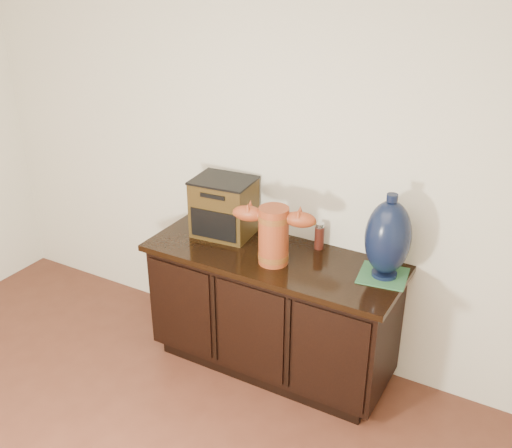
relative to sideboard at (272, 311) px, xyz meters
The scene contains 6 objects.
sideboard is the anchor object (origin of this frame).
terracotta_vessel 0.56m from the sideboard, 59.99° to the right, with size 0.46×0.20×0.32m.
tv_radio 0.67m from the sideboard, 165.24° to the left, with size 0.37×0.31×0.35m.
green_mat 0.72m from the sideboard, ahead, with size 0.24×0.24×0.01m, color #2C633A.
lamp_base 0.86m from the sideboard, ahead, with size 0.27×0.27×0.46m.
spray_can 0.52m from the sideboard, 47.11° to the left, with size 0.05×0.05×0.16m.
Camera 1 is at (1.36, -0.36, 2.35)m, focal length 42.00 mm.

